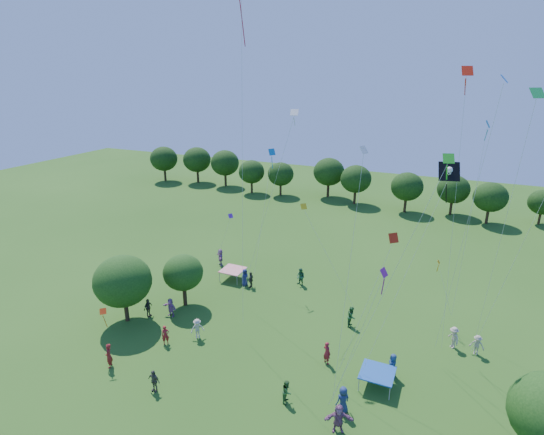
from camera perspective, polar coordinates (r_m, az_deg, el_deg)
The scene contains 40 objects.
near_tree_west at distance 37.40m, azimuth -19.44°, elevation -8.06°, with size 4.73×4.73×5.87m.
near_tree_north at distance 38.66m, azimuth -11.87°, elevation -7.26°, with size 3.55×3.55×4.84m.
treeline at distance 68.51m, azimuth 12.90°, elevation 4.97°, with size 88.01×8.77×6.77m.
tent_red_stripe at distance 43.52m, azimuth -5.29°, elevation -7.03°, with size 2.20×2.20×1.10m.
tent_blue at distance 30.92m, azimuth 13.99°, elevation -19.61°, with size 2.20×2.20×1.10m.
crowd_person_0 at distance 28.71m, azimuth 9.51°, elevation -23.05°, with size 0.92×0.50×1.87m, color navy.
crowd_person_1 at distance 34.98m, azimuth -14.14°, elevation -15.08°, with size 0.59×0.38×1.58m, color maroon.
crowd_person_2 at distance 42.34m, azimuth 3.88°, elevation -7.99°, with size 0.88×0.48×1.79m, color #225034.
crowd_person_3 at distance 35.14m, azimuth -10.00°, elevation -14.49°, with size 1.09×0.49×1.67m, color #BFB298.
crowd_person_4 at distance 30.89m, azimuth -15.60°, elevation -20.37°, with size 0.93×0.42×1.59m, color #484339.
crowd_person_5 at distance 27.59m, azimuth 8.94°, elevation -25.13°, with size 1.72×0.62×1.85m, color #864E74.
crowd_person_6 at distance 42.35m, azimuth -3.67°, elevation -8.02°, with size 0.85×0.46×1.72m, color navy.
crowd_person_7 at distance 32.30m, azimuth 7.40°, elevation -17.58°, with size 0.66×0.42×1.77m, color maroon.
crowd_person_8 at distance 29.16m, azimuth 2.03°, elevation -22.31°, with size 0.79×0.43×1.60m, color #2F5E28.
crowd_person_9 at distance 36.30m, azimuth 23.20°, elevation -14.61°, with size 1.16×0.52×1.77m, color #AC9D8A.
crowd_person_10 at distance 38.80m, azimuth -16.32°, elevation -11.57°, with size 0.97×0.44×1.66m, color #3D3530.
crowd_person_11 at distance 46.81m, azimuth -6.95°, elevation -5.31°, with size 1.74×0.62×1.86m, color #9F5C98.
crowd_person_12 at distance 32.09m, azimuth 15.91°, elevation -18.56°, with size 0.86×0.46×1.74m, color navy.
crowd_person_13 at distance 33.78m, azimuth -21.10°, elevation -16.95°, with size 0.69×0.44×1.85m, color maroon.
crowd_person_14 at distance 36.61m, azimuth 10.64°, elevation -12.95°, with size 0.87×0.47×1.77m, color #25572A.
crowd_person_15 at distance 36.31m, azimuth 25.84°, elevation -15.17°, with size 1.05×0.47×1.61m, color tan.
crowd_person_16 at distance 41.95m, azimuth -2.85°, elevation -8.35°, with size 0.96×0.44×1.64m, color #38342D.
crowd_person_17 at distance 38.39m, azimuth -13.49°, elevation -11.66°, with size 1.54×0.55×1.65m, color #A15E9F.
pirate_kite at distance 26.58m, azimuth 22.49°, elevation 5.18°, with size 4.25×2.88×13.82m.
red_high_kite at distance 31.63m, azimuth -4.07°, elevation 20.66°, with size 1.44×3.26×24.27m.
small_kite_0 at distance 26.20m, azimuth 14.83°, elevation -5.70°, with size 2.90×1.11×9.86m.
small_kite_1 at distance 29.40m, azimuth 24.14°, elevation 10.48°, with size 1.27×1.27×19.10m.
small_kite_2 at distance 28.50m, azimuth 32.07°, elevation 0.63°, with size 2.65×2.60×14.24m.
small_kite_3 at distance 25.30m, azimuth 30.16°, elevation 5.46°, with size 0.76×6.15×18.06m.
small_kite_4 at distance 26.18m, azimuth 26.30°, elevation 5.84°, with size 1.54×4.00×18.62m.
small_kite_5 at distance 23.60m, azimuth 13.60°, elevation -10.52°, with size 2.51×0.55×9.13m.
small_kite_6 at distance 32.93m, azimuth 1.32°, elevation 8.09°, with size 5.14×0.64×16.17m.
small_kite_7 at distance 35.56m, azimuth 26.21°, elevation 6.42°, with size 0.68×2.19×15.40m.
small_kite_8 at distance 33.41m, azimuth -21.69°, elevation -12.07°, with size 2.26×2.14×2.88m.
small_kite_9 at distance 37.10m, azimuth 21.71°, elevation -6.81°, with size 1.63×0.61×4.42m.
small_kite_10 at distance 34.00m, azimuth 5.68°, elevation -1.40°, with size 4.79×1.03×8.91m.
small_kite_11 at distance 20.87m, azimuth 18.19°, elevation -2.50°, with size 5.04×0.72×15.44m.
small_kite_12 at distance 40.81m, azimuth -0.35°, elevation 6.34°, with size 0.85×3.40×11.85m.
small_kite_13 at distance 43.29m, azimuth -5.85°, elevation -0.62°, with size 2.20×0.60×5.25m.
small_kite_14 at distance 22.72m, azimuth 10.96°, elevation -1.68°, with size 0.87×1.10×15.26m.
Camera 1 is at (10.68, -10.04, 20.00)m, focal length 28.00 mm.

